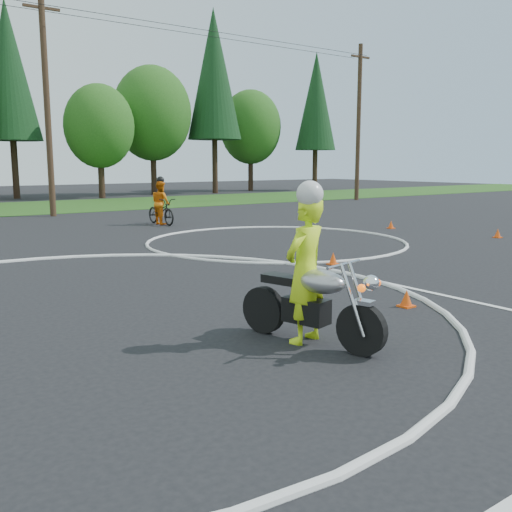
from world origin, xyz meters
TOP-DOWN VIEW (x-y plane):
  - ground at (0.00, 0.00)m, footprint 120.00×120.00m
  - course_markings at (2.17, 4.35)m, footprint 19.05×19.05m
  - primary_motorcycle at (2.10, -0.34)m, footprint 0.89×2.23m
  - rider_primary_grp at (2.09, -0.21)m, footprint 0.83×0.66m
  - rider_second_grp at (7.43, 14.77)m, footprint 0.76×2.02m
  - traffic_cones at (4.98, 2.36)m, footprint 21.67×12.69m
  - treeline at (14.78, 34.61)m, footprint 38.20×8.10m
  - utility_poles at (5.00, 21.00)m, footprint 41.60×1.12m

SIDE VIEW (x-z plane):
  - ground at x=0.00m, z-range 0.00..0.00m
  - course_markings at x=2.17m, z-range -0.05..0.07m
  - traffic_cones at x=4.98m, z-range -0.01..0.29m
  - primary_motorcycle at x=2.10m, z-range -0.02..1.18m
  - rider_second_grp at x=7.43m, z-range -0.28..1.64m
  - rider_primary_grp at x=2.09m, z-range -0.04..2.18m
  - utility_poles at x=5.00m, z-range 0.20..10.20m
  - treeline at x=14.78m, z-range -0.64..13.88m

